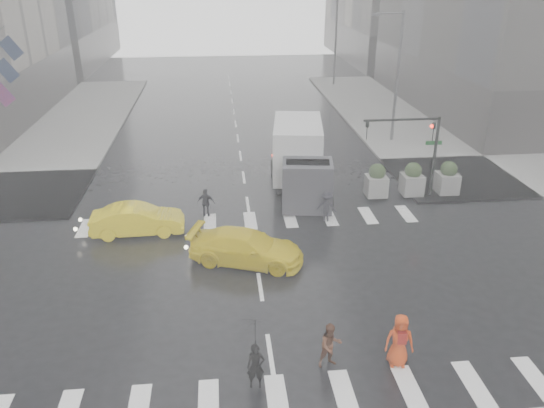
{
  "coord_description": "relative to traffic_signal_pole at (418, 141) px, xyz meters",
  "views": [
    {
      "loc": [
        -1.36,
        -17.72,
        11.55
      ],
      "look_at": [
        0.68,
        2.0,
        2.66
      ],
      "focal_mm": 35.0,
      "sensor_mm": 36.0,
      "label": 1
    }
  ],
  "objects": [
    {
      "name": "street_lamp_near",
      "position": [
        1.86,
        9.99,
        1.73
      ],
      "size": [
        2.15,
        0.22,
        9.0
      ],
      "color": "#59595B",
      "rests_on": "ground"
    },
    {
      "name": "sidewalk_ne",
      "position": [
        10.49,
        9.49,
        -3.14
      ],
      "size": [
        35.0,
        35.0,
        0.15
      ],
      "primitive_type": "cube",
      "color": "slate",
      "rests_on": "ground"
    },
    {
      "name": "taxi_rear",
      "position": [
        -9.42,
        -6.01,
        -2.51
      ],
      "size": [
        4.69,
        3.25,
        1.41
      ],
      "primitive_type": "imported",
      "rotation": [
        0.0,
        0.0,
        1.24
      ],
      "color": "yellow",
      "rests_on": "ground"
    },
    {
      "name": "pedestrian_black",
      "position": [
        -9.58,
        -13.39,
        -1.55
      ],
      "size": [
        1.01,
        1.02,
        2.43
      ],
      "rotation": [
        0.0,
        0.0,
        -0.05
      ],
      "color": "black",
      "rests_on": "ground"
    },
    {
      "name": "planter_east",
      "position": [
        1.99,
        0.19,
        -2.23
      ],
      "size": [
        1.1,
        1.1,
        1.8
      ],
      "color": "slate",
      "rests_on": "ground"
    },
    {
      "name": "flag_cluster",
      "position": [
        -24.09,
        10.49,
        2.42
      ],
      "size": [
        2.87,
        3.06,
        4.69
      ],
      "color": "#59595B",
      "rests_on": "ground"
    },
    {
      "name": "box_truck",
      "position": [
        -6.01,
        1.55,
        -1.24
      ],
      "size": [
        2.62,
        6.99,
        3.71
      ],
      "rotation": [
        0.0,
        0.0,
        -0.14
      ],
      "color": "silver",
      "rests_on": "ground"
    },
    {
      "name": "planter_mid",
      "position": [
        -0.01,
        0.19,
        -2.23
      ],
      "size": [
        1.1,
        1.1,
        1.8
      ],
      "color": "slate",
      "rests_on": "ground"
    },
    {
      "name": "pedestrian_far_a",
      "position": [
        -11.17,
        -1.26,
        -2.46
      ],
      "size": [
        0.97,
        0.69,
        1.52
      ],
      "primitive_type": "imported",
      "rotation": [
        0.0,
        0.0,
        2.97
      ],
      "color": "black",
      "rests_on": "ground"
    },
    {
      "name": "taxi_mid",
      "position": [
        -14.35,
        -2.82,
        -2.51
      ],
      "size": [
        4.34,
        1.63,
        1.42
      ],
      "primitive_type": "imported",
      "rotation": [
        0.0,
        0.0,
        1.6
      ],
      "color": "yellow",
      "rests_on": "ground"
    },
    {
      "name": "ground",
      "position": [
        -9.01,
        -8.01,
        -3.22
      ],
      "size": [
        120.0,
        120.0,
        0.0
      ],
      "primitive_type": "plane",
      "color": "black",
      "rests_on": "ground"
    },
    {
      "name": "planter_west",
      "position": [
        -2.01,
        0.19,
        -2.23
      ],
      "size": [
        1.1,
        1.1,
        1.8
      ],
      "color": "slate",
      "rests_on": "ground"
    },
    {
      "name": "pedestrian_brown",
      "position": [
        -7.19,
        -12.72,
        -2.45
      ],
      "size": [
        0.86,
        0.73,
        1.54
      ],
      "primitive_type": "imported",
      "rotation": [
        0.0,
        0.0,
        0.21
      ],
      "color": "#4B291B",
      "rests_on": "ground"
    },
    {
      "name": "road_markings",
      "position": [
        -9.01,
        -8.01,
        -3.21
      ],
      "size": [
        18.0,
        48.0,
        0.01
      ],
      "primitive_type": null,
      "color": "silver",
      "rests_on": "ground"
    },
    {
      "name": "street_lamp_far",
      "position": [
        1.86,
        29.99,
        1.73
      ],
      "size": [
        2.15,
        0.22,
        9.0
      ],
      "color": "#59595B",
      "rests_on": "ground"
    },
    {
      "name": "pedestrian_orange",
      "position": [
        -5.04,
        -12.89,
        -2.3
      ],
      "size": [
        0.97,
        0.71,
        1.82
      ],
      "rotation": [
        0.0,
        0.0,
        -0.16
      ],
      "color": "#C1360D",
      "rests_on": "ground"
    },
    {
      "name": "traffic_signal_pole",
      "position": [
        0.0,
        0.0,
        0.0
      ],
      "size": [
        4.45,
        0.42,
        4.5
      ],
      "color": "black",
      "rests_on": "ground"
    },
    {
      "name": "pedestrian_far_b",
      "position": [
        -5.25,
        -2.38,
        -2.44
      ],
      "size": [
        1.14,
        0.89,
        1.55
      ],
      "primitive_type": "imported",
      "rotation": [
        0.0,
        0.0,
        2.75
      ],
      "color": "black",
      "rests_on": "ground"
    }
  ]
}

